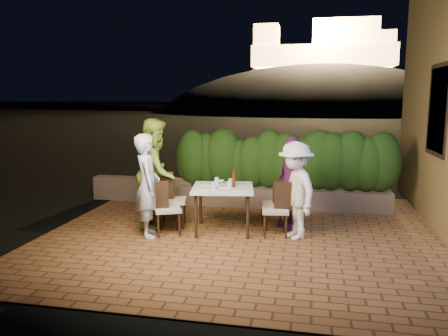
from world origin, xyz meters
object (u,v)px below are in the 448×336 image
(beer_bottle, at_px, (234,178))
(chair_left_front, at_px, (168,208))
(chair_right_back, at_px, (274,203))
(chair_right_front, at_px, (275,209))
(diner_green, at_px, (156,173))
(diner_white, at_px, (295,190))
(diner_purple, at_px, (291,183))
(bowl, at_px, (219,182))
(chair_left_back, at_px, (173,199))
(dining_table, at_px, (223,209))
(diner_blue, at_px, (147,186))
(parapet_lamp, at_px, (170,175))

(beer_bottle, relative_size, chair_left_front, 0.34)
(chair_right_back, bearing_deg, chair_left_front, 6.98)
(chair_right_front, height_order, diner_green, diner_green)
(diner_white, bearing_deg, chair_left_front, -112.45)
(chair_right_back, xyz_separation_m, diner_purple, (0.29, 0.05, 0.36))
(bowl, distance_m, chair_left_back, 0.85)
(dining_table, distance_m, diner_green, 1.32)
(bowl, bearing_deg, chair_left_front, -136.73)
(diner_blue, distance_m, parapet_lamp, 2.36)
(bowl, height_order, chair_right_back, chair_right_back)
(beer_bottle, height_order, diner_green, diner_green)
(beer_bottle, relative_size, chair_left_back, 0.31)
(chair_right_back, height_order, parapet_lamp, chair_right_back)
(chair_right_back, relative_size, diner_purple, 0.54)
(bowl, xyz_separation_m, parapet_lamp, (-1.39, 1.51, -0.20))
(chair_right_front, bearing_deg, diner_purple, -122.56)
(chair_right_front, xyz_separation_m, diner_green, (-2.06, 0.20, 0.49))
(diner_blue, height_order, diner_green, diner_green)
(diner_green, bearing_deg, bowl, -89.01)
(beer_bottle, distance_m, diner_white, 1.04)
(chair_left_back, relative_size, chair_right_back, 1.13)
(parapet_lamp, bearing_deg, chair_left_front, -72.59)
(bowl, height_order, chair_left_front, chair_left_front)
(chair_right_back, bearing_deg, chair_right_front, 80.66)
(dining_table, relative_size, diner_white, 0.64)
(bowl, height_order, diner_green, diner_green)
(parapet_lamp, bearing_deg, beer_bottle, -45.95)
(beer_bottle, xyz_separation_m, diner_green, (-1.37, 0.05, 0.03))
(diner_green, distance_m, parapet_lamp, 1.77)
(chair_right_front, bearing_deg, diner_white, 162.67)
(dining_table, distance_m, chair_left_front, 0.92)
(beer_bottle, bearing_deg, diner_blue, -156.62)
(beer_bottle, relative_size, parapet_lamp, 2.15)
(diner_green, distance_m, diner_white, 2.39)
(chair_right_front, xyz_separation_m, chair_right_back, (-0.06, 0.46, -0.02))
(dining_table, relative_size, diner_green, 0.53)
(chair_right_front, bearing_deg, chair_left_back, -13.80)
(diner_blue, bearing_deg, parapet_lamp, -14.44)
(chair_right_back, bearing_deg, dining_table, 7.84)
(diner_green, relative_size, diner_white, 1.21)
(diner_white, bearing_deg, chair_right_back, -172.46)
(chair_right_back, bearing_deg, beer_bottle, 9.04)
(chair_right_front, relative_size, diner_green, 0.48)
(diner_blue, bearing_deg, diner_white, -105.30)
(dining_table, height_order, diner_white, diner_white)
(bowl, relative_size, chair_right_front, 0.20)
(chair_left_back, relative_size, diner_white, 0.62)
(chair_left_front, distance_m, diner_purple, 2.12)
(chair_left_back, xyz_separation_m, diner_green, (-0.29, 0.02, 0.45))
(dining_table, bearing_deg, diner_green, 174.39)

